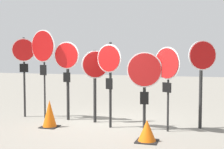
{
  "coord_description": "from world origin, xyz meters",
  "views": [
    {
      "loc": [
        2.69,
        -8.01,
        1.91
      ],
      "look_at": [
        0.25,
        0.0,
        1.38
      ],
      "focal_mm": 50.0,
      "sensor_mm": 36.0,
      "label": 1
    }
  ],
  "objects_px": {
    "stop_sign_1": "(43,51)",
    "stop_sign_5": "(144,76)",
    "stop_sign_0": "(24,59)",
    "traffic_cone_1": "(147,131)",
    "stop_sign_4": "(109,67)",
    "stop_sign_7": "(202,67)",
    "stop_sign_6": "(167,69)",
    "stop_sign_2": "(67,66)",
    "traffic_cone_0": "(50,114)",
    "stop_sign_3": "(95,72)"
  },
  "relations": [
    {
      "from": "stop_sign_1",
      "to": "stop_sign_5",
      "type": "distance_m",
      "value": 3.23
    },
    {
      "from": "stop_sign_0",
      "to": "stop_sign_1",
      "type": "distance_m",
      "value": 0.73
    },
    {
      "from": "stop_sign_0",
      "to": "traffic_cone_1",
      "type": "height_order",
      "value": "stop_sign_0"
    },
    {
      "from": "stop_sign_4",
      "to": "stop_sign_7",
      "type": "distance_m",
      "value": 2.37
    },
    {
      "from": "stop_sign_6",
      "to": "traffic_cone_1",
      "type": "xyz_separation_m",
      "value": [
        -0.3,
        -1.02,
        -1.33
      ]
    },
    {
      "from": "stop_sign_7",
      "to": "stop_sign_1",
      "type": "bearing_deg",
      "value": 152.31
    },
    {
      "from": "stop_sign_5",
      "to": "stop_sign_6",
      "type": "bearing_deg",
      "value": -10.84
    },
    {
      "from": "stop_sign_2",
      "to": "stop_sign_6",
      "type": "distance_m",
      "value": 2.99
    },
    {
      "from": "stop_sign_2",
      "to": "stop_sign_4",
      "type": "relative_size",
      "value": 1.02
    },
    {
      "from": "stop_sign_2",
      "to": "traffic_cone_0",
      "type": "bearing_deg",
      "value": -91.18
    },
    {
      "from": "stop_sign_0",
      "to": "stop_sign_6",
      "type": "distance_m",
      "value": 4.42
    },
    {
      "from": "stop_sign_3",
      "to": "stop_sign_7",
      "type": "bearing_deg",
      "value": -32.12
    },
    {
      "from": "traffic_cone_0",
      "to": "traffic_cone_1",
      "type": "height_order",
      "value": "traffic_cone_0"
    },
    {
      "from": "stop_sign_0",
      "to": "traffic_cone_1",
      "type": "distance_m",
      "value": 4.65
    },
    {
      "from": "stop_sign_4",
      "to": "traffic_cone_0",
      "type": "distance_m",
      "value": 2.0
    },
    {
      "from": "stop_sign_0",
      "to": "stop_sign_4",
      "type": "distance_m",
      "value": 2.97
    },
    {
      "from": "stop_sign_4",
      "to": "stop_sign_6",
      "type": "bearing_deg",
      "value": 18.41
    },
    {
      "from": "stop_sign_4",
      "to": "traffic_cone_1",
      "type": "xyz_separation_m",
      "value": [
        1.18,
        -1.01,
        -1.35
      ]
    },
    {
      "from": "stop_sign_2",
      "to": "stop_sign_7",
      "type": "height_order",
      "value": "stop_sign_2"
    },
    {
      "from": "stop_sign_0",
      "to": "stop_sign_1",
      "type": "height_order",
      "value": "stop_sign_1"
    },
    {
      "from": "stop_sign_6",
      "to": "traffic_cone_1",
      "type": "height_order",
      "value": "stop_sign_6"
    },
    {
      "from": "stop_sign_6",
      "to": "stop_sign_5",
      "type": "bearing_deg",
      "value": -146.86
    },
    {
      "from": "stop_sign_1",
      "to": "stop_sign_3",
      "type": "height_order",
      "value": "stop_sign_1"
    },
    {
      "from": "stop_sign_4",
      "to": "traffic_cone_1",
      "type": "height_order",
      "value": "stop_sign_4"
    },
    {
      "from": "stop_sign_1",
      "to": "stop_sign_6",
      "type": "relative_size",
      "value": 1.26
    },
    {
      "from": "stop_sign_7",
      "to": "traffic_cone_1",
      "type": "height_order",
      "value": "stop_sign_7"
    },
    {
      "from": "stop_sign_1",
      "to": "stop_sign_3",
      "type": "relative_size",
      "value": 1.29
    },
    {
      "from": "stop_sign_5",
      "to": "stop_sign_6",
      "type": "distance_m",
      "value": 0.59
    },
    {
      "from": "stop_sign_4",
      "to": "stop_sign_5",
      "type": "height_order",
      "value": "stop_sign_4"
    },
    {
      "from": "stop_sign_2",
      "to": "stop_sign_1",
      "type": "bearing_deg",
      "value": -174.2
    },
    {
      "from": "stop_sign_4",
      "to": "traffic_cone_1",
      "type": "distance_m",
      "value": 2.06
    },
    {
      "from": "stop_sign_0",
      "to": "stop_sign_6",
      "type": "xyz_separation_m",
      "value": [
        4.38,
        -0.57,
        -0.22
      ]
    },
    {
      "from": "stop_sign_6",
      "to": "traffic_cone_1",
      "type": "distance_m",
      "value": 1.7
    },
    {
      "from": "stop_sign_4",
      "to": "stop_sign_6",
      "type": "xyz_separation_m",
      "value": [
        1.48,
        0.01,
        -0.02
      ]
    },
    {
      "from": "stop_sign_7",
      "to": "traffic_cone_0",
      "type": "xyz_separation_m",
      "value": [
        -3.82,
        -0.98,
        -1.24
      ]
    },
    {
      "from": "stop_sign_0",
      "to": "stop_sign_7",
      "type": "relative_size",
      "value": 1.07
    },
    {
      "from": "stop_sign_3",
      "to": "stop_sign_4",
      "type": "xyz_separation_m",
      "value": [
        0.56,
        -0.48,
        0.17
      ]
    },
    {
      "from": "stop_sign_4",
      "to": "traffic_cone_1",
      "type": "bearing_deg",
      "value": -22.65
    },
    {
      "from": "traffic_cone_1",
      "to": "stop_sign_2",
      "type": "bearing_deg",
      "value": 149.36
    },
    {
      "from": "traffic_cone_1",
      "to": "stop_sign_1",
      "type": "bearing_deg",
      "value": 155.76
    },
    {
      "from": "stop_sign_1",
      "to": "traffic_cone_0",
      "type": "height_order",
      "value": "stop_sign_1"
    },
    {
      "from": "traffic_cone_0",
      "to": "stop_sign_5",
      "type": "bearing_deg",
      "value": 9.66
    },
    {
      "from": "stop_sign_2",
      "to": "stop_sign_3",
      "type": "xyz_separation_m",
      "value": [
        0.9,
        -0.07,
        -0.17
      ]
    },
    {
      "from": "stop_sign_3",
      "to": "traffic_cone_1",
      "type": "relative_size",
      "value": 4.19
    },
    {
      "from": "stop_sign_1",
      "to": "stop_sign_7",
      "type": "distance_m",
      "value": 4.53
    },
    {
      "from": "stop_sign_2",
      "to": "stop_sign_7",
      "type": "bearing_deg",
      "value": 3.55
    },
    {
      "from": "stop_sign_2",
      "to": "traffic_cone_0",
      "type": "relative_size",
      "value": 3.18
    },
    {
      "from": "stop_sign_2",
      "to": "traffic_cone_1",
      "type": "relative_size",
      "value": 4.69
    },
    {
      "from": "stop_sign_5",
      "to": "stop_sign_1",
      "type": "bearing_deg",
      "value": 161.36
    },
    {
      "from": "stop_sign_2",
      "to": "traffic_cone_1",
      "type": "xyz_separation_m",
      "value": [
        2.64,
        -1.56,
        -1.35
      ]
    }
  ]
}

